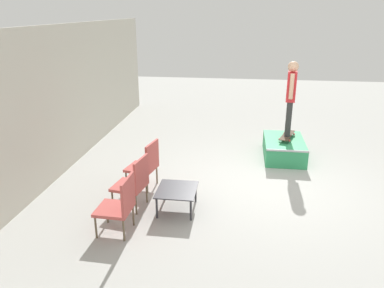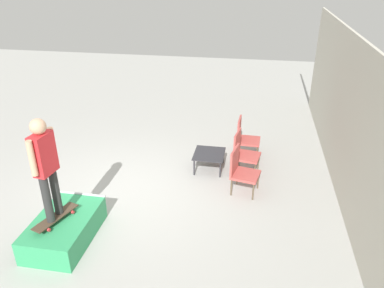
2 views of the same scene
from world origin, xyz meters
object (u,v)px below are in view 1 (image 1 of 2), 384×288
at_px(patio_chair_center, 134,181).
at_px(skateboard_on_ramp, 287,135).
at_px(skate_ramp_box, 284,148).
at_px(patio_chair_left, 120,204).
at_px(patio_chair_right, 146,163).
at_px(person_skater, 291,93).
at_px(coffee_table, 177,192).

bearing_deg(patio_chair_center, skateboard_on_ramp, 144.85).
bearing_deg(skate_ramp_box, patio_chair_left, 142.02).
relative_size(patio_chair_center, patio_chair_right, 1.00).
bearing_deg(person_skater, skate_ramp_box, 152.62).
bearing_deg(coffee_table, patio_chair_right, 43.32).
height_order(person_skater, coffee_table, person_skater).
height_order(skate_ramp_box, patio_chair_left, patio_chair_left).
relative_size(patio_chair_left, patio_chair_right, 1.00).
height_order(coffee_table, patio_chair_right, patio_chair_right).
relative_size(skate_ramp_box, skateboard_on_ramp, 1.73).
bearing_deg(skate_ramp_box, patio_chair_right, 125.43).
height_order(patio_chair_left, patio_chair_center, same).
relative_size(skate_ramp_box, coffee_table, 2.00).
xyz_separation_m(skateboard_on_ramp, patio_chair_right, (-2.07, 2.85, -0.01)).
bearing_deg(patio_chair_left, person_skater, 144.53).
distance_m(coffee_table, patio_chair_center, 0.75).
xyz_separation_m(skateboard_on_ramp, patio_chair_center, (-2.87, 2.85, -0.01)).
bearing_deg(coffee_table, skate_ramp_box, -36.60).
bearing_deg(patio_chair_right, skateboard_on_ramp, 137.48).
xyz_separation_m(patio_chair_left, patio_chair_center, (0.79, 0.00, 0.00)).
distance_m(skateboard_on_ramp, patio_chair_center, 4.04).
relative_size(person_skater, patio_chair_right, 1.81).
distance_m(skate_ramp_box, person_skater, 1.30).
xyz_separation_m(patio_chair_center, patio_chair_right, (0.80, 0.00, 0.00)).
distance_m(skate_ramp_box, skateboard_on_ramp, 0.31).
height_order(skateboard_on_ramp, patio_chair_left, patio_chair_left).
xyz_separation_m(patio_chair_left, patio_chair_right, (1.58, 0.00, 0.00)).
bearing_deg(patio_chair_right, skate_ramp_box, 136.87).
xyz_separation_m(person_skater, patio_chair_right, (-2.07, 2.85, -1.01)).
xyz_separation_m(person_skater, coffee_table, (-2.85, 2.11, -1.17)).
height_order(skate_ramp_box, person_skater, person_skater).
xyz_separation_m(skateboard_on_ramp, coffee_table, (-2.85, 2.11, -0.16)).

